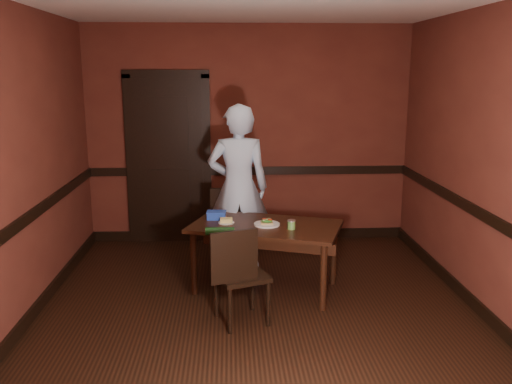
{
  "coord_description": "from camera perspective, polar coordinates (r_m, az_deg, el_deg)",
  "views": [
    {
      "loc": [
        -0.24,
        -4.5,
        2.15
      ],
      "look_at": [
        0.0,
        0.35,
        1.05
      ],
      "focal_mm": 38.0,
      "sensor_mm": 36.0,
      "label": 1
    }
  ],
  "objects": [
    {
      "name": "sauce_jar",
      "position": [
        5.16,
        3.75,
        -3.43
      ],
      "size": [
        0.08,
        0.08,
        0.09
      ],
      "rotation": [
        0.0,
        0.0,
        -0.37
      ],
      "color": "#5B9540",
      "rests_on": "dining_table"
    },
    {
      "name": "wall_back",
      "position": [
        6.8,
        -0.79,
        6.0
      ],
      "size": [
        4.0,
        0.02,
        2.7
      ],
      "primitive_type": "cube",
      "color": "#59251B",
      "rests_on": "ground"
    },
    {
      "name": "baseboard_back",
      "position": [
        7.06,
        -0.75,
        -4.48
      ],
      "size": [
        4.0,
        0.03,
        0.12
      ],
      "primitive_type": "cube",
      "color": "black",
      "rests_on": "ground"
    },
    {
      "name": "wall_front",
      "position": [
        2.4,
        3.07,
        -6.69
      ],
      "size": [
        4.0,
        0.02,
        2.7
      ],
      "primitive_type": "cube",
      "color": "#59251B",
      "rests_on": "ground"
    },
    {
      "name": "wall_left",
      "position": [
        4.9,
        -23.85,
        2.27
      ],
      "size": [
        0.02,
        4.5,
        2.7
      ],
      "primitive_type": "cube",
      "color": "#59251B",
      "rests_on": "ground"
    },
    {
      "name": "sandwich_plate",
      "position": [
        5.29,
        1.15,
        -3.31
      ],
      "size": [
        0.25,
        0.25,
        0.06
      ],
      "rotation": [
        0.0,
        0.0,
        -0.29
      ],
      "color": "silver",
      "rests_on": "dining_table"
    },
    {
      "name": "wrapped_veg",
      "position": [
        4.98,
        -3.81,
        -4.14
      ],
      "size": [
        0.27,
        0.08,
        0.07
      ],
      "primitive_type": "cylinder",
      "rotation": [
        0.0,
        1.57,
        -0.02
      ],
      "color": "#103A10",
      "rests_on": "dining_table"
    },
    {
      "name": "food_tub",
      "position": [
        5.51,
        -4.18,
        -2.44
      ],
      "size": [
        0.2,
        0.15,
        0.08
      ],
      "rotation": [
        0.0,
        0.0,
        -0.07
      ],
      "color": "blue",
      "rests_on": "dining_table"
    },
    {
      "name": "cheese_saucer",
      "position": [
        5.36,
        -3.14,
        -3.08
      ],
      "size": [
        0.16,
        0.16,
        0.05
      ],
      "rotation": [
        0.0,
        0.0,
        0.07
      ],
      "color": "silver",
      "rests_on": "dining_table"
    },
    {
      "name": "dado_right",
      "position": [
        5.18,
        22.75,
        -2.24
      ],
      "size": [
        0.03,
        4.5,
        0.1
      ],
      "primitive_type": "cube",
      "color": "black",
      "rests_on": "ground"
    },
    {
      "name": "dado_back",
      "position": [
        6.86,
        -0.78,
        2.24
      ],
      "size": [
        4.0,
        0.03,
        0.1
      ],
      "primitive_type": "cube",
      "color": "black",
      "rests_on": "ground"
    },
    {
      "name": "dado_left",
      "position": [
        4.99,
        -23.23,
        -2.81
      ],
      "size": [
        0.03,
        4.5,
        0.1
      ],
      "primitive_type": "cube",
      "color": "black",
      "rests_on": "ground"
    },
    {
      "name": "dining_table",
      "position": [
        5.41,
        0.99,
        -6.85
      ],
      "size": [
        1.61,
        1.22,
        0.67
      ],
      "primitive_type": "cube",
      "rotation": [
        0.0,
        0.0,
        -0.33
      ],
      "color": "black",
      "rests_on": "floor"
    },
    {
      "name": "chair_far",
      "position": [
        5.84,
        -2.65,
        -4.25
      ],
      "size": [
        0.45,
        0.45,
        0.88
      ],
      "primitive_type": null,
      "rotation": [
        0.0,
        0.0,
        -0.1
      ],
      "color": "black",
      "rests_on": "floor"
    },
    {
      "name": "floor",
      "position": [
        4.99,
        0.2,
        -12.74
      ],
      "size": [
        4.0,
        4.5,
        0.01
      ],
      "primitive_type": "cube",
      "color": "black",
      "rests_on": "ground"
    },
    {
      "name": "baseboard_left",
      "position": [
        5.26,
        -22.42,
        -11.67
      ],
      "size": [
        0.03,
        4.5,
        0.12
      ],
      "primitive_type": "cube",
      "color": "black",
      "rests_on": "ground"
    },
    {
      "name": "baseboard_right",
      "position": [
        5.44,
        21.98,
        -10.82
      ],
      "size": [
        0.03,
        4.5,
        0.12
      ],
      "primitive_type": "cube",
      "color": "black",
      "rests_on": "ground"
    },
    {
      "name": "wall_right",
      "position": [
        5.09,
        23.33,
        2.67
      ],
      "size": [
        0.02,
        4.5,
        2.7
      ],
      "primitive_type": "cube",
      "color": "#59251B",
      "rests_on": "ground"
    },
    {
      "name": "person",
      "position": [
        5.86,
        -1.88,
        0.46
      ],
      "size": [
        0.66,
        0.44,
        1.81
      ],
      "primitive_type": "imported",
      "rotation": [
        0.0,
        0.0,
        3.15
      ],
      "color": "silver",
      "rests_on": "floor"
    },
    {
      "name": "door",
      "position": [
        6.84,
        -9.19,
        3.69
      ],
      "size": [
        1.05,
        0.07,
        2.2
      ],
      "color": "black",
      "rests_on": "ground"
    },
    {
      "name": "chair_near",
      "position": [
        4.7,
        -1.53,
        -8.6
      ],
      "size": [
        0.52,
        0.52,
        0.88
      ],
      "primitive_type": null,
      "rotation": [
        0.0,
        0.0,
        3.49
      ],
      "color": "black",
      "rests_on": "floor"
    }
  ]
}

